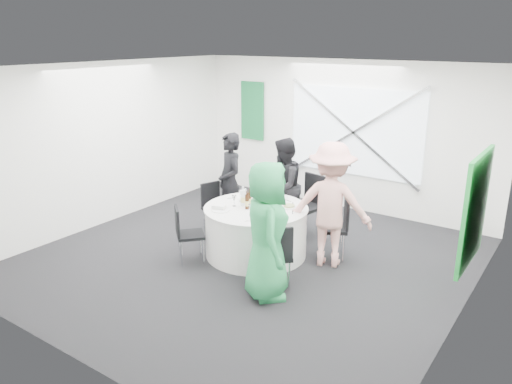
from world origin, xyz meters
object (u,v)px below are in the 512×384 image
Objects in this scene: person_woman_pink at (331,205)px; person_woman_green at (267,231)px; banquet_table at (256,231)px; chair_back at (310,200)px; chair_front_right at (276,252)px; chair_front_left at (185,230)px; person_man_back at (283,186)px; green_water_bottle at (270,202)px; chair_back_left at (214,203)px; chair_back_right at (338,222)px; person_man_back_left at (230,183)px; clear_water_bottle at (243,198)px.

person_woman_pink is 1.02× the size of person_woman_green.
banquet_table is 1.27m from chair_back.
chair_front_right reaches higher than banquet_table.
chair_front_right reaches higher than chair_front_left.
person_man_back reaches higher than green_water_bottle.
person_man_back is at bearing -108.58° from chair_front_right.
banquet_table is at bearing -170.34° from green_water_bottle.
chair_back_right reaches higher than chair_back_left.
banquet_table is 1.23m from person_woman_pink.
chair_back_right is at bearing -49.28° from person_woman_green.
person_woman_pink is 5.99× the size of green_water_bottle.
chair_back is 1.37m from person_man_back_left.
person_man_back_left is 0.97m from clear_water_bottle.
chair_front_right is at bearing -34.53° from clear_water_bottle.
chair_front_left is at bearing 43.37° from person_woman_green.
banquet_table is 1.72× the size of chair_front_right.
green_water_bottle reaches higher than chair_front_left.
banquet_table is 5.18× the size of clear_water_bottle.
person_woman_pink reaches higher than person_man_back.
person_man_back_left reaches higher than green_water_bottle.
chair_back_right is at bearing -108.02° from person_woman_pink.
chair_back_right is 1.46m from clear_water_bottle.
person_man_back is at bearing 98.46° from banquet_table.
chair_back_left is 1.22m from person_man_back.
green_water_bottle is at bearing -85.53° from chair_back_right.
banquet_table is 1.10m from person_man_back.
chair_front_right is 3.00× the size of clear_water_bottle.
chair_back_left is at bearing -78.08° from chair_front_right.
person_man_back_left is 5.59× the size of clear_water_bottle.
chair_back_right is (0.81, -0.61, -0.03)m from chair_back.
person_man_back_left is at bearing 154.76° from green_water_bottle.
chair_front_left is (-1.54, -0.04, -0.03)m from chair_front_right.
chair_front_left is at bearing -25.56° from person_man_back.
chair_back is 1.01m from chair_back_right.
person_man_back_left is at bearing -39.02° from chair_front_left.
person_man_back_left is 0.93× the size of person_woman_pink.
chair_front_right is 1.06× the size of chair_front_left.
person_woman_pink is (1.76, 1.14, 0.41)m from chair_front_left.
person_man_back reaches higher than clear_water_bottle.
banquet_table is 5.14× the size of green_water_bottle.
clear_water_bottle is at bearing -98.24° from chair_back.
person_man_back is (-0.15, 1.01, 0.43)m from banquet_table.
person_woman_pink reaches higher than person_man_back_left.
person_woman_pink is 6.03× the size of clear_water_bottle.
person_woman_pink reaches higher than chair_back_right.
person_woman_green reaches higher than banquet_table.
green_water_bottle is 1.01× the size of clear_water_bottle.
person_woman_green is (1.76, -1.54, 0.05)m from person_man_back_left.
person_man_back_left is (0.22, 0.18, 0.36)m from chair_back_left.
chair_back_left is at bearing -28.06° from chair_front_left.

